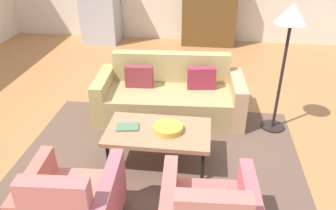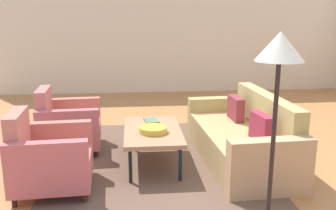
{
  "view_description": "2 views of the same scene",
  "coord_description": "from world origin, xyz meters",
  "views": [
    {
      "loc": [
        0.38,
        -3.89,
        2.57
      ],
      "look_at": [
        -0.05,
        -0.46,
        0.67
      ],
      "focal_mm": 36.12,
      "sensor_mm": 36.0,
      "label": 1
    },
    {
      "loc": [
        4.27,
        -0.9,
        1.87
      ],
      "look_at": [
        -0.36,
        -0.46,
        0.71
      ],
      "focal_mm": 39.82,
      "sensor_mm": 36.0,
      "label": 2
    }
  ],
  "objects": [
    {
      "name": "armchair_right",
      "position": [
        0.46,
        -1.84,
        0.34
      ],
      "size": [
        0.84,
        0.84,
        0.88
      ],
      "rotation": [
        0.0,
        0.0,
        0.06
      ],
      "color": "#352318",
      "rests_on": "ground"
    },
    {
      "name": "fruit_bowl",
      "position": [
        -0.02,
        -0.68,
        0.49
      ],
      "size": [
        0.34,
        0.34,
        0.07
      ],
      "primitive_type": "cylinder",
      "color": "gold",
      "rests_on": "coffee_table"
    },
    {
      "name": "area_rug",
      "position": [
        -0.14,
        -0.63,
        0.0
      ],
      "size": [
        3.4,
        2.6,
        0.01
      ],
      "primitive_type": "cube",
      "color": "brown",
      "rests_on": "ground"
    },
    {
      "name": "armchair_left",
      "position": [
        -0.74,
        -1.84,
        0.34
      ],
      "size": [
        0.85,
        0.85,
        0.88
      ],
      "rotation": [
        0.0,
        0.0,
        0.06
      ],
      "color": "#341E15",
      "rests_on": "ground"
    },
    {
      "name": "book_stack",
      "position": [
        -0.5,
        -0.67,
        0.46
      ],
      "size": [
        0.28,
        0.21,
        0.02
      ],
      "color": "#557755",
      "rests_on": "coffee_table"
    },
    {
      "name": "wall_left",
      "position": [
        -4.57,
        0.0,
        1.4
      ],
      "size": [
        0.12,
        8.38,
        2.8
      ],
      "primitive_type": "cube",
      "color": "beige",
      "rests_on": "ground"
    },
    {
      "name": "coffee_table",
      "position": [
        -0.14,
        -0.68,
        0.41
      ],
      "size": [
        1.2,
        0.7,
        0.45
      ],
      "color": "black",
      "rests_on": "ground"
    },
    {
      "name": "couch",
      "position": [
        -0.14,
        0.51,
        0.29
      ],
      "size": [
        2.15,
        1.02,
        0.86
      ],
      "rotation": [
        0.0,
        0.0,
        3.2
      ],
      "color": "tan",
      "rests_on": "ground"
    },
    {
      "name": "floor_lamp",
      "position": [
        1.34,
        0.28,
        1.44
      ],
      "size": [
        0.4,
        0.4,
        1.72
      ],
      "color": "black",
      "rests_on": "ground"
    },
    {
      "name": "ground_plane",
      "position": [
        0.0,
        0.0,
        0.0
      ],
      "size": [
        10.96,
        10.96,
        0.0
      ],
      "primitive_type": "plane",
      "color": "#B27744"
    }
  ]
}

